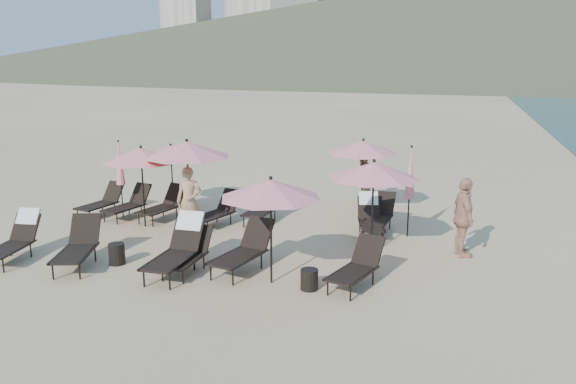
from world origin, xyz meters
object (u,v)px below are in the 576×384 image
(lounger_10, at_px, (370,216))
(umbrella_open_1, at_px, (187,149))
(umbrella_open_3, at_px, (171,151))
(umbrella_open_5, at_px, (271,189))
(lounger_4, at_px, (244,249))
(beachgoer_c, at_px, (464,218))
(lounger_2, at_px, (178,247))
(lounger_5, at_px, (357,266))
(lounger_3, at_px, (189,253))
(umbrella_closed_0, at_px, (410,174))
(lounger_9, at_px, (263,206))
(lounger_12, at_px, (102,201))
(umbrella_open_0, at_px, (141,155))
(beachgoer_a, at_px, (189,201))
(umbrella_open_2, at_px, (374,170))
(umbrella_open_4, at_px, (363,147))
(lounger_1, at_px, (78,245))
(lounger_8, at_px, (218,210))
(side_table_0, at_px, (117,254))
(beachgoer_b, at_px, (363,177))
(umbrella_closed_1, at_px, (120,164))
(lounger_0, at_px, (15,238))
(lounger_7, at_px, (164,205))
(side_table_1, at_px, (309,279))
(lounger_11, at_px, (379,215))
(lounger_6, at_px, (129,203))

(lounger_10, distance_m, umbrella_open_1, 5.19)
(umbrella_open_3, xyz_separation_m, umbrella_open_5, (4.97, -4.91, 0.19))
(lounger_4, distance_m, beachgoer_c, 5.18)
(lounger_2, relative_size, lounger_5, 1.13)
(lounger_3, distance_m, umbrella_closed_0, 6.02)
(lounger_9, relative_size, umbrella_closed_0, 0.69)
(lounger_4, height_order, lounger_12, lounger_4)
(umbrella_open_1, bearing_deg, lounger_12, 169.57)
(lounger_2, xyz_separation_m, lounger_4, (1.33, 0.51, -0.09))
(lounger_3, height_order, umbrella_open_0, umbrella_open_0)
(umbrella_open_1, relative_size, beachgoer_a, 1.39)
(beachgoer_c, bearing_deg, lounger_4, 99.18)
(umbrella_open_2, distance_m, umbrella_open_4, 3.59)
(umbrella_open_5, relative_size, beachgoer_c, 1.20)
(umbrella_open_5, bearing_deg, beachgoer_c, 37.89)
(lounger_1, distance_m, lounger_3, 2.55)
(umbrella_open_1, bearing_deg, lounger_10, 12.68)
(lounger_8, bearing_deg, umbrella_open_3, 163.69)
(side_table_0, bearing_deg, beachgoer_a, 79.00)
(lounger_1, distance_m, beachgoer_b, 9.22)
(umbrella_closed_1, bearing_deg, side_table_0, -58.30)
(umbrella_open_1, distance_m, beachgoer_b, 6.08)
(umbrella_open_3, bearing_deg, lounger_5, -34.23)
(lounger_0, distance_m, lounger_7, 4.35)
(umbrella_closed_1, distance_m, side_table_1, 7.81)
(lounger_8, bearing_deg, umbrella_open_5, -35.88)
(side_table_0, bearing_deg, lounger_11, 39.76)
(lounger_1, bearing_deg, lounger_10, 17.34)
(lounger_0, bearing_deg, umbrella_closed_1, 77.24)
(lounger_10, bearing_deg, umbrella_open_1, 177.47)
(lounger_0, distance_m, side_table_0, 2.49)
(umbrella_open_0, relative_size, umbrella_open_1, 0.91)
(lounger_8, xyz_separation_m, lounger_11, (4.39, 0.82, 0.02))
(lounger_0, distance_m, beachgoer_c, 10.45)
(lounger_1, relative_size, lounger_10, 1.09)
(lounger_8, distance_m, umbrella_open_2, 4.93)
(lounger_11, relative_size, umbrella_open_0, 0.75)
(umbrella_open_5, bearing_deg, lounger_5, 11.53)
(lounger_1, relative_size, umbrella_open_4, 0.82)
(lounger_6, height_order, beachgoer_b, beachgoer_b)
(umbrella_open_0, xyz_separation_m, side_table_1, (5.57, -2.96, -1.81))
(lounger_7, height_order, lounger_11, lounger_11)
(lounger_12, height_order, umbrella_open_4, umbrella_open_4)
(umbrella_closed_1, bearing_deg, beachgoer_b, 30.22)
(umbrella_open_1, distance_m, side_table_0, 3.57)
(lounger_6, height_order, umbrella_open_3, umbrella_open_3)
(lounger_8, xyz_separation_m, beachgoer_a, (-0.38, -0.97, 0.47))
(lounger_1, xyz_separation_m, lounger_11, (6.03, 4.73, -0.03))
(beachgoer_a, bearing_deg, lounger_0, -153.33)
(lounger_11, bearing_deg, lounger_5, -83.86)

